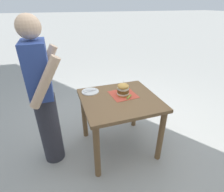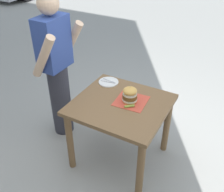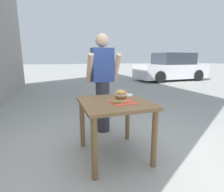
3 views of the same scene
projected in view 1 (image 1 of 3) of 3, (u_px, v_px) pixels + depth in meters
name	position (u px, v px, depth m)	size (l,w,h in m)	color
ground_plane	(119.00, 145.00, 2.44)	(80.00, 80.00, 0.00)	#9E9E99
patio_table	(120.00, 108.00, 2.15)	(0.85, 0.91, 0.75)	brown
serving_paper	(123.00, 94.00, 2.18)	(0.30, 0.30, 0.00)	#D64C38
sandwich	(123.00, 89.00, 2.12)	(0.15, 0.15, 0.19)	gold
pickle_spear	(129.00, 97.00, 2.09)	(0.02, 0.02, 0.10)	#8EA83D
side_plate_with_forks	(90.00, 92.00, 2.24)	(0.22, 0.22, 0.02)	white
diner_across_table	(43.00, 96.00, 1.86)	(0.55, 0.35, 1.69)	#33333D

